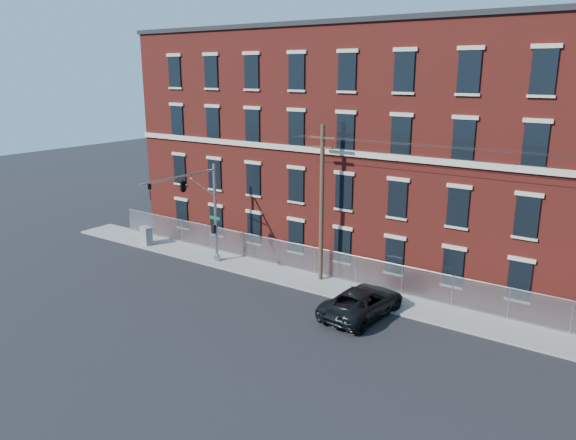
{
  "coord_description": "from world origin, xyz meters",
  "views": [
    {
      "loc": [
        19.37,
        -23.29,
        13.18
      ],
      "look_at": [
        0.53,
        4.0,
        4.24
      ],
      "focal_mm": 34.26,
      "sensor_mm": 36.0,
      "label": 1
    }
  ],
  "objects_px": {
    "pickup_truck": "(362,302)",
    "utility_cabinet": "(146,235)",
    "utility_pole_near": "(322,201)",
    "traffic_signal_mast": "(191,194)"
  },
  "relations": [
    {
      "from": "utility_pole_near",
      "to": "pickup_truck",
      "type": "xyz_separation_m",
      "value": [
        4.68,
        -3.22,
        -4.53
      ]
    },
    {
      "from": "utility_pole_near",
      "to": "pickup_truck",
      "type": "relative_size",
      "value": 1.72
    },
    {
      "from": "utility_pole_near",
      "to": "pickup_truck",
      "type": "height_order",
      "value": "utility_pole_near"
    },
    {
      "from": "traffic_signal_mast",
      "to": "utility_pole_near",
      "type": "height_order",
      "value": "utility_pole_near"
    },
    {
      "from": "pickup_truck",
      "to": "utility_cabinet",
      "type": "xyz_separation_m",
      "value": [
        -19.86,
        1.92,
        0.01
      ]
    },
    {
      "from": "traffic_signal_mast",
      "to": "utility_cabinet",
      "type": "height_order",
      "value": "traffic_signal_mast"
    },
    {
      "from": "pickup_truck",
      "to": "traffic_signal_mast",
      "type": "bearing_deg",
      "value": 5.9
    },
    {
      "from": "pickup_truck",
      "to": "utility_cabinet",
      "type": "relative_size",
      "value": 4.16
    },
    {
      "from": "pickup_truck",
      "to": "utility_cabinet",
      "type": "distance_m",
      "value": 19.95
    },
    {
      "from": "utility_pole_near",
      "to": "utility_cabinet",
      "type": "relative_size",
      "value": 7.15
    }
  ]
}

